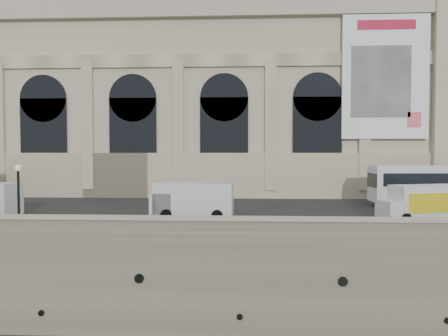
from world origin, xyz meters
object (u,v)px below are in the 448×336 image
object	(u,v)px
bus_right	(442,184)
lamp_right	(19,197)
box_truck	(423,202)
van_c	(189,200)

from	to	relation	value
bus_right	lamp_right	xyz separation A→B (m)	(-33.25, -13.59, -0.02)
bus_right	lamp_right	size ratio (longest dim) A/B	3.07
box_truck	van_c	bearing A→B (deg)	-179.75
box_truck	lamp_right	world-z (taller)	lamp_right
van_c	box_truck	size ratio (longest dim) A/B	0.93
van_c	lamp_right	world-z (taller)	lamp_right
lamp_right	bus_right	bearing A→B (deg)	22.23
lamp_right	van_c	bearing A→B (deg)	27.14
bus_right	box_truck	world-z (taller)	bus_right
van_c	lamp_right	xyz separation A→B (m)	(-10.59, -5.43, 0.72)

